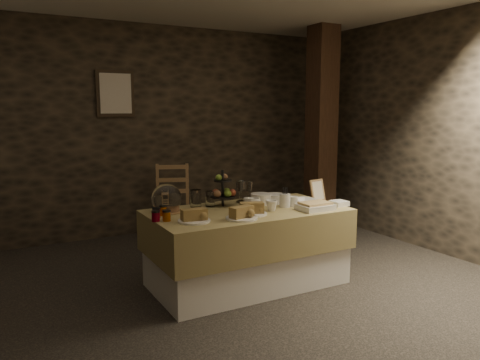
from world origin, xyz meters
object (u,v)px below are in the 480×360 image
fruit_stand (223,192)px  chair (171,206)px  timber_column (321,130)px  buffet_table (247,242)px

fruit_stand → chair: bearing=87.9°
chair → timber_column: (1.87, -0.50, 0.90)m
chair → fruit_stand: bearing=-71.7°
buffet_table → fruit_stand: size_ratio=5.17×
chair → timber_column: 2.14m
buffet_table → timber_column: bearing=34.7°
buffet_table → timber_column: (1.81, 1.25, 0.91)m
fruit_stand → buffet_table: bearing=-65.2°
buffet_table → timber_column: timber_column is taller
buffet_table → timber_column: 2.38m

